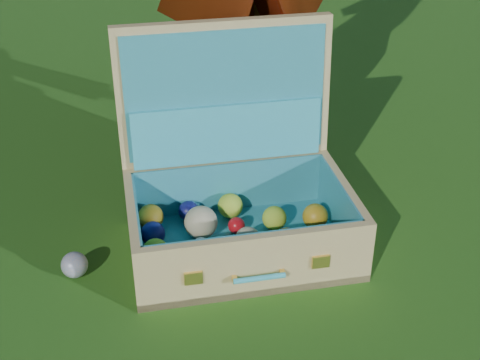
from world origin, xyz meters
name	(u,v)px	position (x,y,z in m)	size (l,w,h in m)	color
ground	(218,269)	(0.00, 0.00, 0.00)	(60.00, 60.00, 0.00)	#215114
stray_ball	(74,265)	(-0.39, -0.01, 0.04)	(0.07, 0.07, 0.07)	#4476B1
suitcase	(232,187)	(0.05, 0.15, 0.17)	(0.70, 0.58, 0.60)	tan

